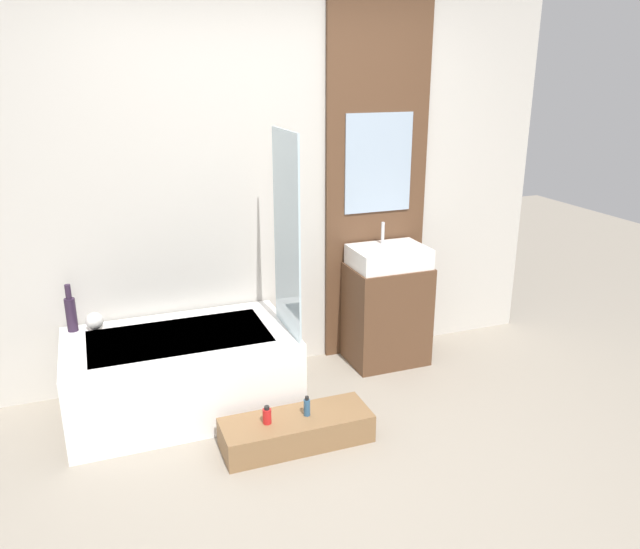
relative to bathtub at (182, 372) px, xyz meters
The scene contains 12 objects.
ground_plane 1.35m from the bathtub, 58.21° to the right, with size 12.00×12.00×0.00m, color gray.
wall_tiled_back 1.34m from the bathtub, 32.68° to the left, with size 4.20×0.06×2.60m, color beige.
wall_wood_accent 1.88m from the bathtub, 14.80° to the left, with size 0.77×0.04×2.60m.
bathtub is the anchor object (origin of this frame).
glass_shower_screen 1.10m from the bathtub, 11.86° to the right, with size 0.01×0.48×1.23m, color silver.
wooden_step_bench 0.84m from the bathtub, 48.62° to the right, with size 0.86×0.31×0.17m, color olive.
vanity_cabinet 1.52m from the bathtub, ahead, with size 0.55×0.41×0.73m, color brown.
sink 1.61m from the bathtub, ahead, with size 0.52×0.38×0.29m.
vase_tall_dark 0.78m from the bathtub, 152.40° to the left, with size 0.07×0.07×0.30m.
vase_round_light 0.64m from the bathtub, 148.21° to the left, with size 0.11×0.11×0.11m, color silver.
bottle_soap_primary 0.72m from the bathtub, 58.94° to the right, with size 0.05×0.05×0.11m.
bottle_soap_secondary 0.87m from the bathtub, 45.42° to the right, with size 0.04×0.04×0.12m.
Camera 1 is at (-1.13, -2.45, 2.07)m, focal length 35.00 mm.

